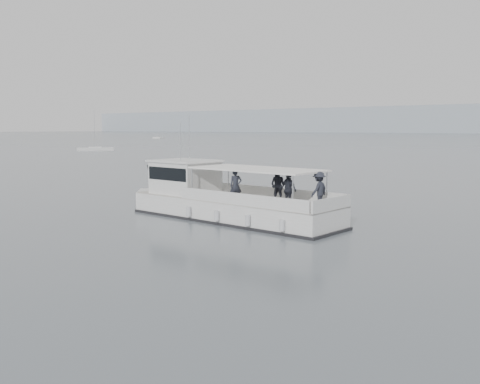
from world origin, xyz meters
The scene contains 2 objects.
ground centered at (0.00, 0.00, 0.00)m, with size 1400.00×1400.00×0.00m, color #535B61.
tour_boat centered at (-4.55, 1.01, 1.00)m, with size 14.61×4.24×6.09m.
Camera 1 is at (15.29, -21.59, 5.07)m, focal length 40.00 mm.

